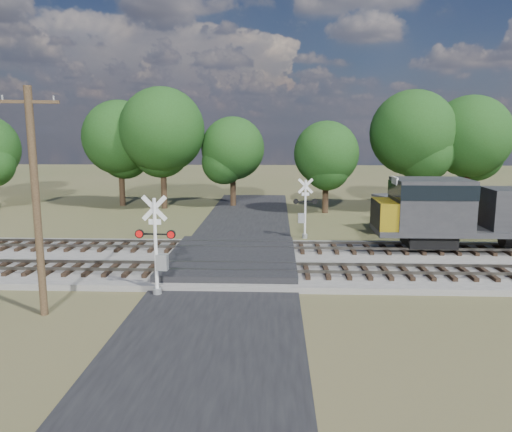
{
  "coord_description": "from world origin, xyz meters",
  "views": [
    {
      "loc": [
        2.41,
        -26.5,
        7.45
      ],
      "look_at": [
        1.27,
        2.0,
        2.5
      ],
      "focal_mm": 35.0,
      "sensor_mm": 36.0,
      "label": 1
    }
  ],
  "objects_px": {
    "crossing_signal_near": "(158,255)",
    "equipment_shed": "(408,213)",
    "crossing_signal_far": "(304,214)",
    "utility_pole": "(36,198)"
  },
  "relations": [
    {
      "from": "crossing_signal_near",
      "to": "equipment_shed",
      "type": "height_order",
      "value": "crossing_signal_near"
    },
    {
      "from": "crossing_signal_near",
      "to": "equipment_shed",
      "type": "relative_size",
      "value": 0.91
    },
    {
      "from": "crossing_signal_near",
      "to": "utility_pole",
      "type": "relative_size",
      "value": 0.51
    },
    {
      "from": "crossing_signal_near",
      "to": "crossing_signal_far",
      "type": "xyz_separation_m",
      "value": [
        7.22,
        12.44,
        -0.18
      ]
    },
    {
      "from": "utility_pole",
      "to": "equipment_shed",
      "type": "bearing_deg",
      "value": 28.98
    },
    {
      "from": "crossing_signal_near",
      "to": "equipment_shed",
      "type": "bearing_deg",
      "value": 49.56
    },
    {
      "from": "equipment_shed",
      "to": "crossing_signal_far",
      "type": "bearing_deg",
      "value": 177.5
    },
    {
      "from": "crossing_signal_far",
      "to": "equipment_shed",
      "type": "distance_m",
      "value": 8.28
    },
    {
      "from": "utility_pole",
      "to": "equipment_shed",
      "type": "height_order",
      "value": "utility_pole"
    },
    {
      "from": "crossing_signal_far",
      "to": "utility_pole",
      "type": "distance_m",
      "value": 19.06
    }
  ]
}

